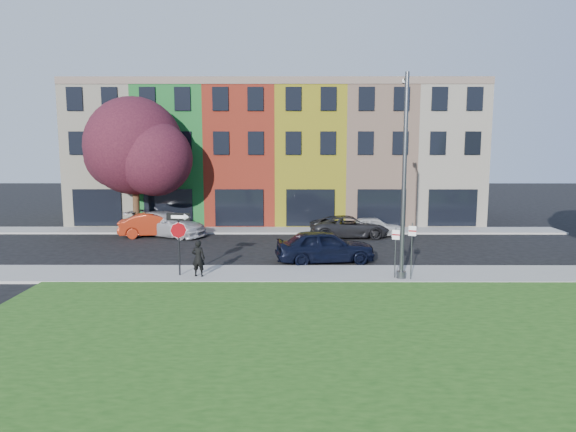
{
  "coord_description": "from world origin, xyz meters",
  "views": [
    {
      "loc": [
        -1.45,
        -19.65,
        5.85
      ],
      "look_at": [
        -1.53,
        4.0,
        2.58
      ],
      "focal_mm": 32.0,
      "sensor_mm": 36.0,
      "label": 1
    }
  ],
  "objects_px": {
    "sedan_near": "(325,246)",
    "stop_sign": "(178,231)",
    "man": "(198,258)",
    "street_lamp": "(404,177)"
  },
  "relations": [
    {
      "from": "man",
      "to": "sedan_near",
      "type": "bearing_deg",
      "value": -143.5
    },
    {
      "from": "man",
      "to": "sedan_near",
      "type": "xyz_separation_m",
      "value": [
        5.79,
        3.21,
        -0.09
      ]
    },
    {
      "from": "stop_sign",
      "to": "sedan_near",
      "type": "distance_m",
      "value": 7.43
    },
    {
      "from": "man",
      "to": "sedan_near",
      "type": "height_order",
      "value": "man"
    },
    {
      "from": "sedan_near",
      "to": "stop_sign",
      "type": "bearing_deg",
      "value": 105.87
    },
    {
      "from": "man",
      "to": "street_lamp",
      "type": "relative_size",
      "value": 0.19
    },
    {
      "from": "sedan_near",
      "to": "street_lamp",
      "type": "distance_m",
      "value": 5.85
    },
    {
      "from": "man",
      "to": "street_lamp",
      "type": "distance_m",
      "value": 9.6
    },
    {
      "from": "man",
      "to": "street_lamp",
      "type": "bearing_deg",
      "value": -173.07
    },
    {
      "from": "man",
      "to": "stop_sign",
      "type": "bearing_deg",
      "value": -4.68
    }
  ]
}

